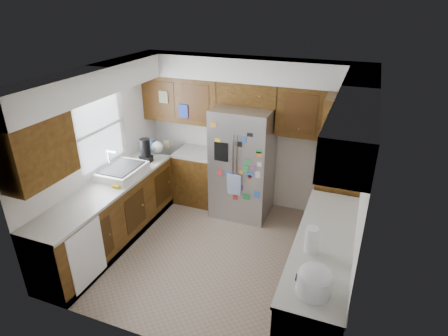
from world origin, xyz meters
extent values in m
plane|color=gray|center=(0.00, 0.00, 0.00)|extent=(3.60, 3.60, 0.00)
cube|color=white|center=(0.00, 1.60, 1.25)|extent=(3.60, 0.04, 2.50)
cube|color=white|center=(-1.80, 0.00, 1.25)|extent=(0.04, 3.20, 2.50)
cube|color=white|center=(1.80, 0.00, 1.25)|extent=(0.04, 3.20, 2.50)
cube|color=white|center=(0.00, -1.60, 1.25)|extent=(3.60, 0.04, 2.50)
cube|color=white|center=(0.00, 0.00, 2.51)|extent=(3.60, 3.20, 0.02)
cube|color=white|center=(0.00, 1.41, 2.33)|extent=(3.60, 0.38, 0.35)
cube|color=white|center=(-1.61, 0.00, 2.33)|extent=(0.38, 3.20, 0.35)
cube|color=white|center=(1.61, 0.00, 2.33)|extent=(0.38, 3.20, 0.35)
cube|color=#3B210B|center=(-1.14, 1.43, 1.77)|extent=(1.33, 0.34, 0.75)
cube|color=#3B210B|center=(1.14, 1.43, 1.77)|extent=(1.33, 0.34, 0.75)
cube|color=#3B210B|center=(-1.63, -1.15, 1.77)|extent=(0.34, 0.85, 0.75)
cube|color=white|center=(-1.79, 0.10, 1.60)|extent=(0.02, 0.90, 1.05)
cube|color=white|center=(-1.75, 0.10, 1.60)|extent=(0.01, 1.02, 1.15)
cube|color=#2037BD|center=(-1.03, 1.24, 1.62)|extent=(0.16, 0.02, 0.22)
cube|color=#BFB592|center=(-1.39, 1.24, 1.82)|extent=(0.16, 0.02, 0.20)
cube|color=#3B210B|center=(-1.50, -0.30, 0.44)|extent=(0.60, 2.60, 0.88)
cube|color=#3B210B|center=(-0.83, 1.30, 0.44)|extent=(0.75, 0.60, 0.88)
cube|color=beige|center=(-1.50, -0.30, 0.90)|extent=(0.63, 2.60, 0.04)
cube|color=beige|center=(-0.83, 1.30, 0.90)|extent=(0.75, 0.60, 0.04)
cube|color=black|center=(-1.50, -0.30, 0.05)|extent=(0.60, 2.60, 0.10)
cube|color=white|center=(-1.19, -1.15, 0.46)|extent=(0.01, 0.58, 0.80)
cube|color=#3B210B|center=(1.50, -0.47, 0.44)|extent=(0.60, 2.25, 0.88)
cube|color=beige|center=(1.50, -0.47, 0.90)|extent=(0.63, 2.25, 0.04)
cube|color=black|center=(1.50, -0.47, 0.05)|extent=(0.60, 2.25, 0.10)
cube|color=#3B210B|center=(1.50, 1.15, 1.07)|extent=(0.60, 0.90, 2.15)
cube|color=#9E9EA3|center=(0.00, 1.21, 0.90)|extent=(0.90, 0.75, 1.80)
cylinder|color=silver|center=(-0.03, 0.82, 1.05)|extent=(0.02, 0.02, 0.90)
cylinder|color=silver|center=(0.03, 0.82, 1.05)|extent=(0.02, 0.02, 0.90)
cube|color=black|center=(-0.22, 0.83, 1.20)|extent=(0.22, 0.01, 0.30)
cube|color=silver|center=(0.00, 0.80, 0.70)|extent=(0.22, 0.01, 0.34)
cube|color=red|center=(0.24, 0.82, 0.86)|extent=(0.05, 0.00, 0.06)
cube|color=#8C4C99|center=(0.11, 0.82, 0.66)|extent=(0.05, 0.00, 0.08)
cube|color=orange|center=(0.10, 0.82, 0.91)|extent=(0.07, 0.00, 0.06)
cube|color=blue|center=(0.24, 0.82, 0.90)|extent=(0.10, 0.00, 0.08)
cube|color=blue|center=(-0.11, 0.82, 0.86)|extent=(0.07, 0.00, 0.06)
cube|color=blue|center=(0.14, 0.82, 1.44)|extent=(0.06, 0.00, 0.09)
cube|color=white|center=(0.36, 0.82, 0.92)|extent=(0.07, 0.00, 0.10)
cube|color=red|center=(-0.07, 0.82, 0.56)|extent=(0.07, 0.00, 0.10)
cube|color=green|center=(0.36, 0.82, 1.29)|extent=(0.08, 0.00, 0.05)
cube|color=red|center=(0.01, 0.82, 0.47)|extent=(0.08, 0.00, 0.10)
cube|color=#8C4C99|center=(-0.03, 0.82, 0.65)|extent=(0.10, 0.00, 0.07)
cube|color=orange|center=(-0.34, 0.82, 1.61)|extent=(0.10, 0.00, 0.08)
cube|color=blue|center=(0.36, 0.82, 0.58)|extent=(0.09, 0.00, 0.11)
cube|color=red|center=(-0.24, 0.82, 0.86)|extent=(0.07, 0.00, 0.10)
cube|color=green|center=(0.17, 0.82, 0.98)|extent=(0.06, 0.00, 0.11)
cube|color=white|center=(0.38, 0.82, 1.09)|extent=(0.07, 0.00, 0.07)
cube|color=green|center=(0.20, 0.82, 1.09)|extent=(0.07, 0.00, 0.08)
cube|color=green|center=(0.20, 0.82, 0.51)|extent=(0.10, 0.00, 0.09)
cube|color=black|center=(0.06, 0.82, 1.36)|extent=(0.10, 0.00, 0.08)
cube|color=yellow|center=(-0.28, 0.82, 1.36)|extent=(0.09, 0.00, 0.08)
cube|color=#8C4C99|center=(0.29, 0.82, 1.02)|extent=(0.07, 0.00, 0.07)
cube|color=orange|center=(0.37, 0.82, 1.25)|extent=(0.09, 0.00, 0.08)
cube|color=black|center=(0.22, 0.82, 1.53)|extent=(0.09, 0.00, 0.05)
cube|color=#3B210B|center=(0.00, 1.43, 1.98)|extent=(0.96, 0.34, 0.35)
sphere|color=#1E54A9|center=(-0.32, 1.41, 2.27)|extent=(0.25, 0.25, 0.25)
cylinder|color=black|center=(0.28, 1.39, 2.23)|extent=(0.28, 0.28, 0.16)
ellipsoid|color=#333338|center=(0.28, 1.39, 2.31)|extent=(0.26, 0.26, 0.12)
cube|color=white|center=(-1.50, 0.10, 0.98)|extent=(0.52, 0.70, 0.12)
cube|color=black|center=(-1.50, 0.10, 1.04)|extent=(0.44, 0.60, 0.02)
cylinder|color=silver|center=(-1.70, 0.10, 1.14)|extent=(0.02, 0.02, 0.30)
cylinder|color=silver|center=(-1.64, 0.10, 1.27)|extent=(0.16, 0.02, 0.02)
cube|color=yellow|center=(-1.34, -0.21, 0.94)|extent=(0.10, 0.18, 0.04)
cube|color=black|center=(-1.43, 0.65, 0.97)|extent=(0.18, 0.14, 0.10)
cylinder|color=black|center=(-1.43, 0.65, 1.16)|extent=(0.16, 0.16, 0.28)
cylinder|color=#9E9EA3|center=(-1.54, 0.79, 1.02)|extent=(0.14, 0.14, 0.20)
sphere|color=white|center=(-1.45, 1.03, 1.02)|extent=(0.20, 0.20, 0.20)
cube|color=#3F72B2|center=(-1.62, 1.09, 1.01)|extent=(0.14, 0.10, 0.18)
cube|color=#BFB28C|center=(-1.39, 1.27, 0.99)|extent=(0.10, 0.08, 0.14)
cylinder|color=white|center=(-1.46, 0.43, 0.98)|extent=(0.08, 0.08, 0.11)
cylinder|color=silver|center=(1.50, -1.30, 1.02)|extent=(0.31, 0.31, 0.21)
ellipsoid|color=silver|center=(1.50, -1.30, 1.13)|extent=(0.30, 0.30, 0.14)
cube|color=black|center=(1.35, -1.30, 1.05)|extent=(0.04, 0.06, 0.04)
cylinder|color=white|center=(1.38, -0.71, 1.07)|extent=(0.13, 0.13, 0.29)
camera|label=1|loc=(1.67, -3.97, 3.36)|focal=30.00mm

